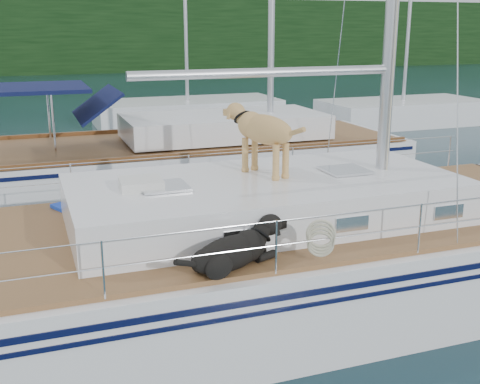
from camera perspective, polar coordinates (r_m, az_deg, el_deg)
name	(u,v)px	position (r m, az deg, el deg)	size (l,w,h in m)	color
ground	(211,311)	(8.44, -2.78, -11.19)	(120.00, 120.00, 0.00)	black
tree_line	(44,36)	(52.27, -18.05, 13.90)	(90.00, 3.00, 6.00)	black
shore_bank	(46,65)	(53.56, -17.89, 11.36)	(92.00, 1.00, 1.20)	#595147
main_sailboat	(217,264)	(8.18, -2.20, -6.85)	(12.00, 3.84, 14.01)	white
neighbor_sailboat	(182,162)	(14.50, -5.56, 2.83)	(11.00, 3.50, 13.30)	white
bg_boat_center	(188,112)	(24.26, -4.98, 7.53)	(7.20, 3.00, 11.65)	white
bg_boat_east	(402,113)	(24.92, 15.14, 7.29)	(6.40, 3.00, 11.65)	white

